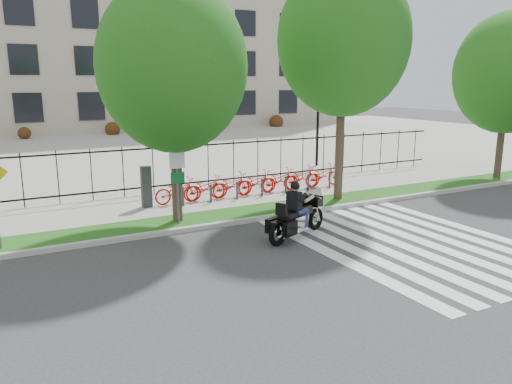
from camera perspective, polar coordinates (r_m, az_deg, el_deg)
name	(u,v)px	position (r m, az deg, el deg)	size (l,w,h in m)	color
ground	(266,271)	(12.53, 1.13, -9.05)	(120.00, 120.00, 0.00)	#323234
curb	(202,227)	(16.01, -6.15, -3.99)	(60.00, 0.20, 0.15)	#AAA7A0
grass_verge	(193,221)	(16.77, -7.26, -3.25)	(60.00, 1.50, 0.15)	#195816
sidewalk	(168,205)	(19.05, -10.00, -1.43)	(60.00, 3.50, 0.15)	#A4A099
plaza	(84,150)	(35.89, -19.03, 4.56)	(80.00, 34.00, 0.10)	#A4A099
crosswalk_stripes	(409,242)	(15.36, 17.06, -5.48)	(5.70, 8.00, 0.01)	silver
iron_fence	(153,169)	(20.47, -11.68, 2.55)	(30.00, 0.06, 2.00)	black
office_building	(40,25)	(55.60, -23.45, 17.09)	(60.00, 21.90, 20.15)	#A29A83
lamp_post_right	(318,108)	(27.21, 7.11, 9.49)	(1.06, 0.70, 4.25)	black
street_tree_1	(172,66)	(15.97, -9.53, 13.99)	(4.64, 4.64, 7.59)	#392A1F
street_tree_2	(343,40)	(19.19, 9.96, 16.73)	(4.84, 4.84, 8.71)	#392A1F
street_tree_3	(508,73)	(26.06, 26.82, 12.03)	(4.79, 4.79, 7.58)	#392A1F
bike_share_station	(254,182)	(20.07, -0.19, 1.10)	(8.88, 0.86, 1.50)	#2D2D33
sign_pole_regulatory	(177,175)	(15.85, -8.97, 1.95)	(0.50, 0.09, 2.50)	#59595B
motorcycle_rider	(297,215)	(14.98, 4.76, -2.62)	(2.59, 1.41, 2.11)	black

